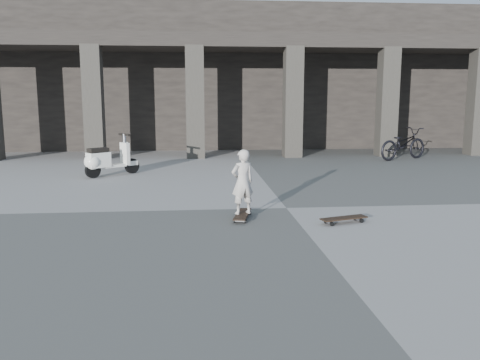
{
  "coord_description": "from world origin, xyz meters",
  "views": [
    {
      "loc": [
        -1.89,
        -10.02,
        2.3
      ],
      "look_at": [
        -0.98,
        -0.31,
        0.65
      ],
      "focal_mm": 38.0,
      "sensor_mm": 36.0,
      "label": 1
    }
  ],
  "objects": [
    {
      "name": "ground",
      "position": [
        0.0,
        0.0,
        0.0
      ],
      "size": [
        90.0,
        90.0,
        0.0
      ],
      "primitive_type": "plane",
      "color": "#4F4F4D",
      "rests_on": "ground"
    },
    {
      "name": "skateboard_spare",
      "position": [
        0.81,
        -1.32,
        0.08
      ],
      "size": [
        0.92,
        0.47,
        0.11
      ],
      "rotation": [
        0.0,
        0.0,
        0.29
      ],
      "color": "black",
      "rests_on": "ground"
    },
    {
      "name": "bicycle",
      "position": [
        5.54,
        7.3,
        0.56
      ],
      "size": [
        2.26,
        1.6,
        1.13
      ],
      "primitive_type": "imported",
      "rotation": [
        0.0,
        0.0,
        2.02
      ],
      "color": "black",
      "rests_on": "ground"
    },
    {
      "name": "longboard",
      "position": [
        -0.98,
        -0.81,
        0.08
      ],
      "size": [
        0.44,
        0.99,
        0.1
      ],
      "rotation": [
        0.0,
        0.0,
        1.34
      ],
      "color": "black",
      "rests_on": "ground"
    },
    {
      "name": "colonnade",
      "position": [
        -0.0,
        13.77,
        3.03
      ],
      "size": [
        28.0,
        8.82,
        6.0
      ],
      "color": "black",
      "rests_on": "ground"
    },
    {
      "name": "child",
      "position": [
        -0.98,
        -0.81,
        0.7
      ],
      "size": [
        0.51,
        0.42,
        1.21
      ],
      "primitive_type": "imported",
      "rotation": [
        0.0,
        0.0,
        3.49
      ],
      "color": "beige",
      "rests_on": "longboard"
    },
    {
      "name": "scooter",
      "position": [
        -4.4,
        4.42,
        0.47
      ],
      "size": [
        1.42,
        1.18,
        1.18
      ],
      "rotation": [
        0.0,
        0.0,
        0.66
      ],
      "color": "black",
      "rests_on": "ground"
    }
  ]
}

